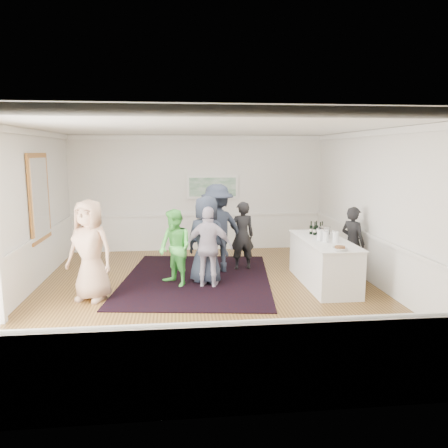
{
  "coord_description": "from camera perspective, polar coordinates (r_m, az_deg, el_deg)",
  "views": [
    {
      "loc": [
        -0.57,
        -8.16,
        2.75
      ],
      "look_at": [
        0.32,
        0.2,
        1.35
      ],
      "focal_mm": 35.0,
      "sensor_mm": 36.0,
      "label": 1
    }
  ],
  "objects": [
    {
      "name": "floor",
      "position": [
        8.63,
        -2.01,
        -9.15
      ],
      "size": [
        8.0,
        8.0,
        0.0
      ],
      "primitive_type": "plane",
      "color": "olive",
      "rests_on": "ground"
    },
    {
      "name": "ceiling",
      "position": [
        8.19,
        -2.14,
        12.57
      ],
      "size": [
        7.0,
        8.0,
        0.02
      ],
      "primitive_type": "cube",
      "color": "white",
      "rests_on": "wall_back"
    },
    {
      "name": "wall_left",
      "position": [
        8.75,
        -25.6,
        0.95
      ],
      "size": [
        0.02,
        8.0,
        3.2
      ],
      "primitive_type": "cube",
      "color": "white",
      "rests_on": "floor"
    },
    {
      "name": "wall_right",
      "position": [
        9.19,
        20.26,
        1.66
      ],
      "size": [
        0.02,
        8.0,
        3.2
      ],
      "primitive_type": "cube",
      "color": "white",
      "rests_on": "floor"
    },
    {
      "name": "wall_back",
      "position": [
        12.23,
        -3.4,
        4.02
      ],
      "size": [
        7.0,
        0.02,
        3.2
      ],
      "primitive_type": "cube",
      "color": "white",
      "rests_on": "floor"
    },
    {
      "name": "wall_front",
      "position": [
        4.35,
        1.67,
        -5.87
      ],
      "size": [
        7.0,
        0.02,
        3.2
      ],
      "primitive_type": "cube",
      "color": "white",
      "rests_on": "floor"
    },
    {
      "name": "wainscoting",
      "position": [
        8.49,
        -2.03,
        -5.95
      ],
      "size": [
        7.0,
        8.0,
        1.0
      ],
      "primitive_type": null,
      "color": "white",
      "rests_on": "floor"
    },
    {
      "name": "mirror",
      "position": [
        9.94,
        -22.96,
        3.2
      ],
      "size": [
        0.05,
        1.25,
        1.85
      ],
      "color": "#C57E3A",
      "rests_on": "wall_left"
    },
    {
      "name": "landscape_painting",
      "position": [
        12.18,
        -1.51,
        4.86
      ],
      "size": [
        1.44,
        0.06,
        0.66
      ],
      "color": "white",
      "rests_on": "wall_back"
    },
    {
      "name": "area_rug",
      "position": [
        9.62,
        -3.58,
        -7.14
      ],
      "size": [
        3.63,
        4.47,
        0.02
      ],
      "primitive_type": "cube",
      "rotation": [
        0.0,
        0.0,
        -0.13
      ],
      "color": "black",
      "rests_on": "floor"
    },
    {
      "name": "serving_table",
      "position": [
        9.36,
        12.86,
        -4.84
      ],
      "size": [
        0.9,
        2.36,
        0.95
      ],
      "color": "white",
      "rests_on": "floor"
    },
    {
      "name": "bartender",
      "position": [
        9.9,
        16.44,
        -2.36
      ],
      "size": [
        0.62,
        0.69,
        1.59
      ],
      "primitive_type": "imported",
      "rotation": [
        0.0,
        0.0,
        2.11
      ],
      "color": "black",
      "rests_on": "floor"
    },
    {
      "name": "guest_tan",
      "position": [
        8.45,
        -17.09,
        -3.31
      ],
      "size": [
        1.09,
        0.91,
        1.89
      ],
      "primitive_type": "imported",
      "rotation": [
        0.0,
        0.0,
        -0.4
      ],
      "color": "tan",
      "rests_on": "floor"
    },
    {
      "name": "guest_green",
      "position": [
        9.04,
        -6.42,
        -3.13
      ],
      "size": [
        0.95,
        0.98,
        1.59
      ],
      "primitive_type": "imported",
      "rotation": [
        0.0,
        0.0,
        -0.93
      ],
      "color": "#58D655",
      "rests_on": "floor"
    },
    {
      "name": "guest_lilac",
      "position": [
        8.9,
        -1.97,
        -3.04
      ],
      "size": [
        1.04,
        0.63,
        1.66
      ],
      "primitive_type": "imported",
      "rotation": [
        0.0,
        0.0,
        2.89
      ],
      "color": "#B6ABBF",
      "rests_on": "floor"
    },
    {
      "name": "guest_dark_a",
      "position": [
        9.93,
        -0.9,
        -0.63
      ],
      "size": [
        1.5,
        1.2,
        2.03
      ],
      "primitive_type": "imported",
      "rotation": [
        0.0,
        0.0,
        3.53
      ],
      "color": "#212837",
      "rests_on": "floor"
    },
    {
      "name": "guest_dark_b",
      "position": [
        10.21,
        2.37,
        -1.55
      ],
      "size": [
        0.64,
        0.47,
        1.61
      ],
      "primitive_type": "imported",
      "rotation": [
        0.0,
        0.0,
        3.29
      ],
      "color": "black",
      "rests_on": "floor"
    },
    {
      "name": "guest_navy",
      "position": [
        9.13,
        -2.3,
        -2.1
      ],
      "size": [
        1.08,
        0.96,
        1.86
      ],
      "primitive_type": "imported",
      "rotation": [
        0.0,
        0.0,
        2.62
      ],
      "color": "#212837",
      "rests_on": "floor"
    },
    {
      "name": "wine_bottles",
      "position": [
        9.74,
        12.05,
        -0.48
      ],
      "size": [
        0.3,
        0.23,
        0.31
      ],
      "color": "black",
      "rests_on": "serving_table"
    },
    {
      "name": "juice_pitchers",
      "position": [
        9.02,
        13.3,
        -1.53
      ],
      "size": [
        0.36,
        0.36,
        0.24
      ],
      "color": "#5BA23A",
      "rests_on": "serving_table"
    },
    {
      "name": "ice_bucket",
      "position": [
        9.4,
        12.94,
        -1.11
      ],
      "size": [
        0.26,
        0.26,
        0.25
      ],
      "primitive_type": "cylinder",
      "color": "silver",
      "rests_on": "serving_table"
    },
    {
      "name": "nut_bowl",
      "position": [
        8.32,
        14.9,
        -3.08
      ],
      "size": [
        0.28,
        0.28,
        0.08
      ],
      "color": "white",
      "rests_on": "serving_table"
    }
  ]
}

